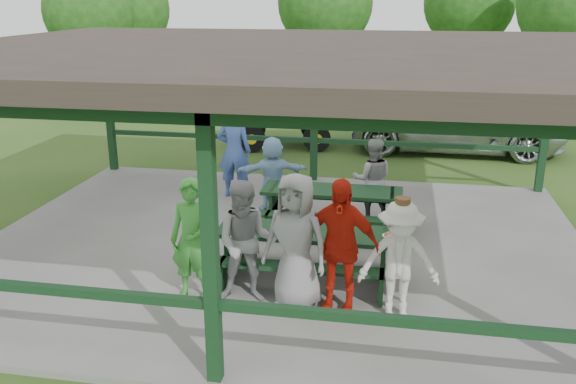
% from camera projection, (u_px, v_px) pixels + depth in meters
% --- Properties ---
extents(ground, '(90.00, 90.00, 0.00)m').
position_uv_depth(ground, '(282.00, 249.00, 10.19)').
color(ground, '#2C4E18').
rests_on(ground, ground).
extents(concrete_slab, '(10.00, 8.00, 0.10)m').
position_uv_depth(concrete_slab, '(282.00, 247.00, 10.18)').
color(concrete_slab, slate).
rests_on(concrete_slab, ground).
extents(pavilion_structure, '(10.60, 8.60, 3.24)m').
position_uv_depth(pavilion_structure, '(281.00, 57.00, 9.21)').
color(pavilion_structure, black).
rests_on(pavilion_structure, concrete_slab).
extents(picnic_table_near, '(2.56, 1.39, 0.75)m').
position_uv_depth(picnic_table_near, '(306.00, 248.00, 8.79)').
color(picnic_table_near, black).
rests_on(picnic_table_near, concrete_slab).
extents(picnic_table_far, '(2.42, 1.39, 0.75)m').
position_uv_depth(picnic_table_far, '(332.00, 204.00, 10.64)').
color(picnic_table_far, black).
rests_on(picnic_table_far, concrete_slab).
extents(table_setting, '(2.31, 0.45, 0.10)m').
position_uv_depth(table_setting, '(299.00, 227.00, 8.74)').
color(table_setting, white).
rests_on(table_setting, picnic_table_near).
extents(contestant_green, '(0.63, 0.43, 1.70)m').
position_uv_depth(contestant_green, '(193.00, 240.00, 8.11)').
color(contestant_green, '#378F32').
rests_on(contestant_green, concrete_slab).
extents(contestant_grey_left, '(0.90, 0.75, 1.69)m').
position_uv_depth(contestant_grey_left, '(246.00, 243.00, 8.04)').
color(contestant_grey_left, gray).
rests_on(contestant_grey_left, concrete_slab).
extents(contestant_grey_mid, '(1.02, 0.80, 1.83)m').
position_uv_depth(contestant_grey_mid, '(296.00, 242.00, 7.88)').
color(contestant_grey_mid, gray).
rests_on(contestant_grey_mid, concrete_slab).
extents(contestant_red, '(1.10, 0.54, 1.81)m').
position_uv_depth(contestant_red, '(339.00, 246.00, 7.79)').
color(contestant_red, red).
rests_on(contestant_red, concrete_slab).
extents(contestant_white_fedora, '(1.06, 0.67, 1.63)m').
position_uv_depth(contestant_white_fedora, '(399.00, 261.00, 7.61)').
color(contestant_white_fedora, beige).
rests_on(contestant_white_fedora, concrete_slab).
extents(spectator_lblue, '(1.41, 0.79, 1.45)m').
position_uv_depth(spectator_lblue, '(273.00, 174.00, 11.55)').
color(spectator_lblue, '#8CB7D8').
rests_on(spectator_lblue, concrete_slab).
extents(spectator_blue, '(0.72, 0.49, 1.90)m').
position_uv_depth(spectator_blue, '(234.00, 151.00, 12.29)').
color(spectator_blue, '#3D5AA0').
rests_on(spectator_blue, concrete_slab).
extents(spectator_grey, '(0.78, 0.64, 1.51)m').
position_uv_depth(spectator_grey, '(372.00, 179.00, 11.10)').
color(spectator_grey, gray).
rests_on(spectator_grey, concrete_slab).
extents(pickup_truck, '(5.75, 2.69, 1.59)m').
position_uv_depth(pickup_truck, '(457.00, 121.00, 16.52)').
color(pickup_truck, silver).
rests_on(pickup_truck, ground).
extents(farm_trailer, '(3.81, 2.12, 1.32)m').
position_uv_depth(farm_trailer, '(284.00, 123.00, 17.01)').
color(farm_trailer, navy).
rests_on(farm_trailer, ground).
extents(tree_far_left, '(3.34, 3.34, 5.22)m').
position_uv_depth(tree_far_left, '(126.00, 9.00, 23.39)').
color(tree_far_left, black).
rests_on(tree_far_left, ground).
extents(tree_left, '(3.55, 3.55, 5.55)m').
position_uv_depth(tree_left, '(325.00, 3.00, 22.73)').
color(tree_left, black).
rests_on(tree_left, ground).
extents(tree_mid, '(3.54, 3.54, 5.53)m').
position_uv_depth(tree_mid, '(469.00, 3.00, 23.98)').
color(tree_mid, black).
rests_on(tree_mid, ground).
extents(tree_right, '(3.55, 3.55, 5.55)m').
position_uv_depth(tree_right, '(572.00, 4.00, 20.32)').
color(tree_right, black).
rests_on(tree_right, ground).
extents(tree_edge_left, '(3.28, 3.28, 5.13)m').
position_uv_depth(tree_edge_left, '(90.00, 12.00, 22.02)').
color(tree_edge_left, black).
rests_on(tree_edge_left, ground).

